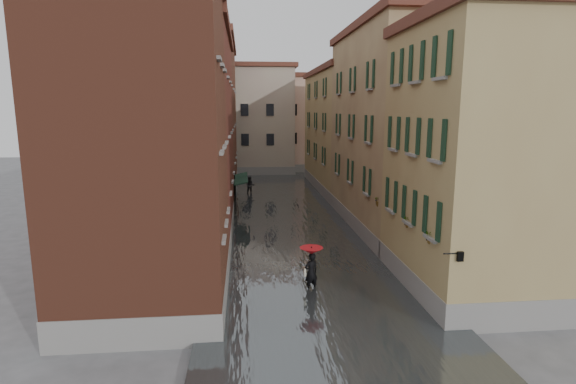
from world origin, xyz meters
name	(u,v)px	position (x,y,z in m)	size (l,w,h in m)	color
ground	(311,278)	(0.00, 0.00, 0.00)	(120.00, 120.00, 0.00)	#565658
floodwater	(286,215)	(0.00, 13.00, 0.10)	(10.00, 60.00, 0.20)	#4B5153
building_left_near	(148,149)	(-7.00, -2.00, 6.50)	(6.00, 8.00, 13.00)	brown
building_left_mid	(184,138)	(-7.00, 9.00, 6.25)	(6.00, 14.00, 12.50)	brown
building_left_far	(203,121)	(-7.00, 24.00, 7.00)	(6.00, 16.00, 14.00)	brown
building_right_near	(479,164)	(7.00, -2.00, 5.75)	(6.00, 8.00, 11.50)	#9D8251
building_right_mid	(396,133)	(7.00, 9.00, 6.50)	(6.00, 14.00, 13.00)	tan
building_right_far	(345,133)	(7.00, 24.00, 5.75)	(6.00, 16.00, 11.50)	#9D8251
building_end_cream	(245,122)	(-3.00, 38.00, 6.50)	(12.00, 9.00, 13.00)	#B3A98E
building_end_pink	(312,125)	(6.00, 40.00, 6.00)	(10.00, 9.00, 12.00)	#D2AD94
awning_near	(240,182)	(-3.48, 14.62, 2.48)	(1.09, 3.39, 2.80)	#163324
awning_far	(240,177)	(-3.49, 17.15, 2.46)	(1.09, 2.83, 2.80)	#163324
wall_lantern	(459,256)	(4.33, -6.00, 3.01)	(0.71, 0.22, 0.35)	black
window_planters	(405,211)	(4.12, -1.07, 3.51)	(0.59, 7.74, 0.84)	#9F3D34
pedestrian_main	(311,264)	(-0.26, -1.59, 1.29)	(1.07, 1.07, 2.06)	black
pedestrian_far	(250,186)	(-2.62, 21.90, 0.89)	(0.87, 0.68, 1.79)	black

